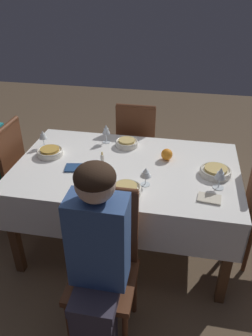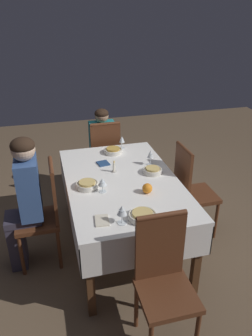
# 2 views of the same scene
# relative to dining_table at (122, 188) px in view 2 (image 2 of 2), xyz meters

# --- Properties ---
(ground_plane) EXTENTS (8.00, 8.00, 0.00)m
(ground_plane) POSITION_rel_dining_table_xyz_m (0.00, 0.00, -0.65)
(ground_plane) COLOR brown
(dining_table) EXTENTS (1.59, 0.99, 0.74)m
(dining_table) POSITION_rel_dining_table_xyz_m (0.00, 0.00, 0.00)
(dining_table) COLOR white
(dining_table) RESTS_ON ground_plane
(chair_south) EXTENTS (0.37, 0.38, 0.98)m
(chair_south) POSITION_rel_dining_table_xyz_m (0.01, -0.71, -0.12)
(chair_south) COLOR #562D19
(chair_south) RESTS_ON ground_plane
(chair_west) EXTENTS (0.38, 0.37, 0.98)m
(chair_west) POSITION_rel_dining_table_xyz_m (-1.01, 0.03, -0.12)
(chair_west) COLOR #562D19
(chair_west) RESTS_ON ground_plane
(chair_north) EXTENTS (0.37, 0.38, 0.98)m
(chair_north) POSITION_rel_dining_table_xyz_m (-0.03, 0.71, -0.12)
(chair_north) COLOR #562D19
(chair_north) RESTS_ON ground_plane
(chair_east) EXTENTS (0.38, 0.37, 0.98)m
(chair_east) POSITION_rel_dining_table_xyz_m (1.01, 0.03, -0.12)
(chair_east) COLOR #562D19
(chair_east) RESTS_ON ground_plane
(person_adult_denim) EXTENTS (0.30, 0.34, 1.23)m
(person_adult_denim) POSITION_rel_dining_table_xyz_m (0.01, -0.85, 0.04)
(person_adult_denim) COLOR #383342
(person_adult_denim) RESTS_ON ground_plane
(person_child_teal) EXTENTS (0.33, 0.30, 1.08)m
(person_child_teal) POSITION_rel_dining_table_xyz_m (-1.17, 0.03, -0.06)
(person_child_teal) COLOR #4C4233
(person_child_teal) RESTS_ON ground_plane
(bowl_south) EXTENTS (0.20, 0.20, 0.06)m
(bowl_south) POSITION_rel_dining_table_xyz_m (0.06, -0.32, 0.11)
(bowl_south) COLOR silver
(bowl_south) RESTS_ON dining_table
(wine_glass_south) EXTENTS (0.07, 0.07, 0.13)m
(wine_glass_south) POSITION_rel_dining_table_xyz_m (0.16, -0.21, 0.18)
(wine_glass_south) COLOR white
(wine_glass_south) RESTS_ON dining_table
(bowl_west) EXTENTS (0.19, 0.19, 0.06)m
(bowl_west) POSITION_rel_dining_table_xyz_m (-0.60, 0.05, 0.11)
(bowl_west) COLOR silver
(bowl_west) RESTS_ON dining_table
(wine_glass_west) EXTENTS (0.07, 0.07, 0.14)m
(wine_glass_west) POSITION_rel_dining_table_xyz_m (-0.69, 0.17, 0.19)
(wine_glass_west) COLOR white
(wine_glass_west) RESTS_ON dining_table
(bowl_north) EXTENTS (0.18, 0.18, 0.06)m
(bowl_north) POSITION_rel_dining_table_xyz_m (-0.06, 0.31, 0.11)
(bowl_north) COLOR silver
(bowl_north) RESTS_ON dining_table
(wine_glass_north) EXTENTS (0.06, 0.06, 0.16)m
(wine_glass_north) POSITION_rel_dining_table_xyz_m (-0.23, 0.34, 0.20)
(wine_glass_north) COLOR white
(wine_glass_north) RESTS_ON dining_table
(bowl_east) EXTENTS (0.21, 0.21, 0.06)m
(bowl_east) POSITION_rel_dining_table_xyz_m (0.62, 0.00, 0.11)
(bowl_east) COLOR silver
(bowl_east) RESTS_ON dining_table
(wine_glass_east) EXTENTS (0.07, 0.07, 0.15)m
(wine_glass_east) POSITION_rel_dining_table_xyz_m (0.63, -0.16, 0.19)
(wine_glass_east) COLOR white
(wine_glass_east) RESTS_ON dining_table
(candle_centerpiece) EXTENTS (0.04, 0.04, 0.12)m
(candle_centerpiece) POSITION_rel_dining_table_xyz_m (-0.17, -0.03, 0.13)
(candle_centerpiece) COLOR beige
(candle_centerpiece) RESTS_ON dining_table
(orange_fruit) EXTENTS (0.08, 0.08, 0.08)m
(orange_fruit) POSITION_rel_dining_table_xyz_m (0.27, 0.15, 0.13)
(orange_fruit) COLOR orange
(orange_fruit) RESTS_ON dining_table
(napkin_red_folded) EXTENTS (0.15, 0.11, 0.01)m
(napkin_red_folded) POSITION_rel_dining_table_xyz_m (0.57, -0.29, 0.09)
(napkin_red_folded) COLOR beige
(napkin_red_folded) RESTS_ON dining_table
(napkin_spare_side) EXTENTS (0.13, 0.13, 0.01)m
(napkin_spare_side) POSITION_rel_dining_table_xyz_m (-0.36, -0.10, 0.09)
(napkin_spare_side) COLOR navy
(napkin_spare_side) RESTS_ON dining_table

